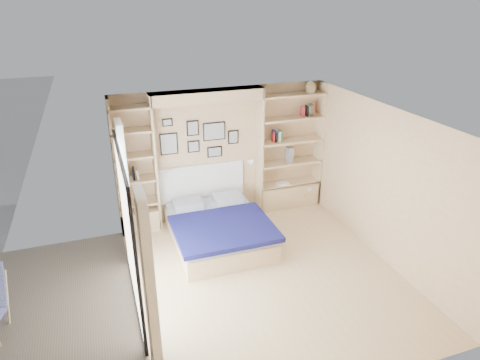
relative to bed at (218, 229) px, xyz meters
name	(u,v)px	position (x,y,z in m)	size (l,w,h in m)	color
ground	(265,275)	(0.42, -1.17, -0.27)	(4.50, 4.50, 0.00)	tan
room_shell	(213,178)	(0.03, 0.35, 0.81)	(4.50, 4.50, 4.50)	tan
bed	(218,229)	(0.00, 0.00, 0.00)	(1.64, 2.09, 1.07)	tan
photo_gallery	(198,138)	(-0.04, 1.05, 1.34)	(1.48, 0.02, 0.82)	black
reading_lamps	(210,167)	(0.12, 0.83, 0.83)	(1.92, 0.12, 0.15)	silver
shelf_decor	(280,128)	(1.53, 0.90, 1.42)	(3.50, 0.23, 2.03)	#A51E1E
deck	(11,329)	(-3.18, -1.17, -0.27)	(3.20, 4.00, 0.05)	#6D6051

